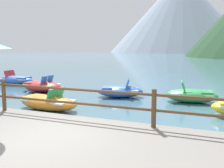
# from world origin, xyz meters

# --- Properties ---
(ground_plane) EXTENTS (200.00, 200.00, 0.00)m
(ground_plane) POSITION_xyz_m (0.00, 40.00, 0.00)
(ground_plane) COLOR #477084
(dock_railing) EXTENTS (23.92, 0.12, 0.95)m
(dock_railing) POSITION_xyz_m (-0.00, 1.55, 0.98)
(dock_railing) COLOR brown
(dock_railing) RESTS_ON promenade_dock
(pedal_boat_1) EXTENTS (2.26, 1.37, 0.88)m
(pedal_boat_1) POSITION_xyz_m (-5.00, 6.89, 0.30)
(pedal_boat_1) COLOR red
(pedal_boat_1) RESTS_ON ground
(pedal_boat_2) EXTENTS (2.57, 1.31, 0.89)m
(pedal_boat_2) POSITION_xyz_m (-8.19, 8.41, 0.30)
(pedal_boat_2) COLOR blue
(pedal_boat_2) RESTS_ON ground
(pedal_boat_4) EXTENTS (2.36, 1.59, 0.89)m
(pedal_boat_4) POSITION_xyz_m (2.67, 7.08, 0.30)
(pedal_boat_4) COLOR green
(pedal_boat_4) RESTS_ON ground
(pedal_boat_5) EXTENTS (2.44, 1.88, 0.87)m
(pedal_boat_5) POSITION_xyz_m (-0.61, 7.01, 0.29)
(pedal_boat_5) COLOR blue
(pedal_boat_5) RESTS_ON ground
(pedal_boat_7) EXTENTS (2.61, 1.37, 0.87)m
(pedal_boat_7) POSITION_xyz_m (-2.18, 3.53, 0.28)
(pedal_boat_7) COLOR orange
(pedal_boat_7) RESTS_ON ground
(distant_peak) EXTENTS (60.30, 60.30, 33.15)m
(distant_peak) POSITION_xyz_m (-15.07, 117.41, 16.58)
(distant_peak) COLOR #93A3B7
(distant_peak) RESTS_ON ground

